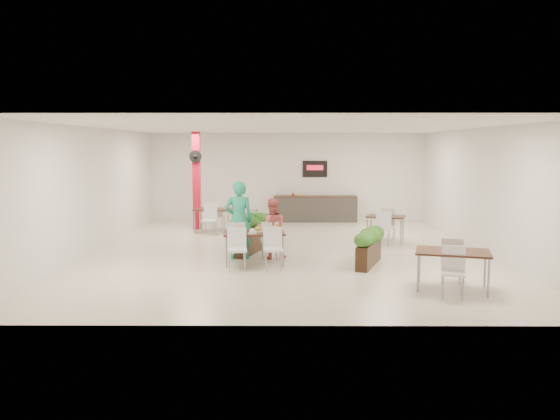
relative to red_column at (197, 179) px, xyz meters
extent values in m
plane|color=beige|center=(3.00, -3.79, -1.64)|extent=(12.00, 12.00, 0.00)
cube|color=white|center=(3.00, 2.21, -0.04)|extent=(10.00, 0.10, 3.20)
cube|color=white|center=(3.00, -9.79, -0.04)|extent=(10.00, 0.10, 3.20)
cube|color=white|center=(-2.00, -3.79, -0.04)|extent=(0.10, 12.00, 3.20)
cube|color=white|center=(8.00, -3.79, -0.04)|extent=(0.10, 12.00, 3.20)
cube|color=white|center=(3.00, -3.79, 1.56)|extent=(10.00, 12.00, 0.04)
cube|color=#B60C26|center=(0.00, 0.01, -0.04)|extent=(0.25, 0.25, 3.20)
cylinder|color=black|center=(0.00, -0.17, 0.76)|extent=(0.40, 0.06, 0.40)
sphere|color=black|center=(0.00, -0.21, 0.76)|extent=(0.12, 0.12, 0.12)
cube|color=#312E2B|center=(4.00, 1.86, -1.19)|extent=(3.00, 0.60, 0.90)
cube|color=black|center=(4.00, 1.86, -0.72)|extent=(3.00, 0.62, 0.04)
cube|color=black|center=(4.00, 2.17, 0.26)|extent=(0.90, 0.04, 0.60)
cube|color=red|center=(4.00, 2.14, 0.31)|extent=(0.60, 0.02, 0.18)
imported|color=#A31E1B|center=(3.20, 1.86, -0.61)|extent=(0.09, 0.09, 0.19)
imported|color=gold|center=(3.45, 1.86, -0.62)|extent=(0.13, 0.13, 0.17)
cube|color=black|center=(2.16, -5.41, -0.91)|extent=(1.47, 0.93, 0.04)
cylinder|color=gray|center=(1.56, -5.81, -1.29)|extent=(0.04, 0.04, 0.71)
cylinder|color=gray|center=(2.83, -5.68, -1.29)|extent=(0.04, 0.04, 0.71)
cylinder|color=gray|center=(1.49, -5.13, -1.29)|extent=(0.04, 0.04, 0.71)
cylinder|color=gray|center=(2.76, -5.01, -1.29)|extent=(0.04, 0.04, 0.71)
cube|color=white|center=(1.70, -4.85, -1.19)|extent=(0.46, 0.46, 0.05)
cube|color=white|center=(1.72, -5.04, -0.94)|extent=(0.42, 0.08, 0.45)
cylinder|color=gray|center=(1.86, -4.66, -1.43)|extent=(0.02, 0.02, 0.43)
cylinder|color=gray|center=(1.52, -4.70, -1.43)|extent=(0.02, 0.02, 0.43)
cylinder|color=gray|center=(1.89, -5.00, -1.43)|extent=(0.02, 0.02, 0.43)
cylinder|color=gray|center=(1.55, -5.03, -1.43)|extent=(0.02, 0.02, 0.43)
cube|color=white|center=(2.50, -4.77, -1.19)|extent=(0.46, 0.46, 0.05)
cube|color=white|center=(2.52, -4.96, -0.94)|extent=(0.42, 0.08, 0.45)
cylinder|color=gray|center=(2.65, -4.58, -1.43)|extent=(0.02, 0.02, 0.43)
cylinder|color=gray|center=(2.32, -4.62, -1.43)|extent=(0.02, 0.02, 0.43)
cylinder|color=gray|center=(2.69, -4.92, -1.43)|extent=(0.02, 0.02, 0.43)
cylinder|color=gray|center=(2.35, -4.96, -1.43)|extent=(0.02, 0.02, 0.43)
cube|color=white|center=(1.82, -6.04, -1.19)|extent=(0.46, 0.46, 0.05)
cube|color=white|center=(1.80, -5.85, -0.94)|extent=(0.42, 0.08, 0.45)
cylinder|color=gray|center=(1.67, -6.23, -1.43)|extent=(0.02, 0.02, 0.43)
cylinder|color=gray|center=(2.01, -6.20, -1.43)|extent=(0.02, 0.02, 0.43)
cylinder|color=gray|center=(1.64, -5.89, -1.43)|extent=(0.02, 0.02, 0.43)
cylinder|color=gray|center=(1.97, -5.86, -1.43)|extent=(0.02, 0.02, 0.43)
cube|color=white|center=(2.62, -5.96, -1.19)|extent=(0.46, 0.46, 0.05)
cube|color=white|center=(2.60, -5.78, -0.94)|extent=(0.42, 0.08, 0.45)
cylinder|color=gray|center=(2.46, -6.15, -1.43)|extent=(0.02, 0.02, 0.43)
cylinder|color=gray|center=(2.80, -6.12, -1.43)|extent=(0.02, 0.02, 0.43)
cylinder|color=gray|center=(2.43, -5.81, -1.43)|extent=(0.02, 0.02, 0.43)
cylinder|color=gray|center=(2.77, -5.78, -1.43)|extent=(0.02, 0.02, 0.43)
cube|color=white|center=(1.82, -5.54, -0.89)|extent=(0.33, 0.33, 0.01)
ellipsoid|color=brown|center=(1.82, -5.54, -0.81)|extent=(0.22, 0.22, 0.13)
cube|color=white|center=(2.25, -5.28, -0.89)|extent=(0.28, 0.28, 0.01)
ellipsoid|color=orange|center=(2.25, -5.28, -0.82)|extent=(0.18, 0.18, 0.11)
cube|color=white|center=(2.57, -5.49, -0.89)|extent=(0.28, 0.28, 0.01)
ellipsoid|color=#47140E|center=(2.57, -5.49, -0.83)|extent=(0.16, 0.16, 0.10)
cube|color=white|center=(2.13, -5.59, -0.89)|extent=(0.20, 0.20, 0.01)
ellipsoid|color=white|center=(2.13, -5.59, -0.84)|extent=(0.12, 0.12, 0.07)
cylinder|color=orange|center=(2.69, -5.20, -0.82)|extent=(0.07, 0.07, 0.15)
imported|color=brown|center=(1.60, -5.36, -0.84)|extent=(0.12, 0.12, 0.10)
imported|color=#25A07B|center=(1.76, -4.76, -0.69)|extent=(0.73, 0.52, 1.90)
imported|color=#D86060|center=(2.56, -4.76, -0.91)|extent=(0.77, 0.63, 1.48)
cube|color=black|center=(2.03, -3.86, -1.30)|extent=(0.95, 2.03, 0.68)
ellipsoid|color=#174F16|center=(1.76, -4.68, -0.85)|extent=(0.40, 0.40, 0.32)
ellipsoid|color=#174F16|center=(1.90, -4.27, -0.85)|extent=(0.40, 0.40, 0.32)
ellipsoid|color=#174F16|center=(2.03, -3.86, -0.85)|extent=(0.40, 0.40, 0.32)
ellipsoid|color=#174F16|center=(2.17, -3.45, -0.85)|extent=(0.40, 0.40, 0.32)
ellipsoid|color=#174F16|center=(2.30, -3.04, -0.85)|extent=(0.40, 0.40, 0.32)
imported|color=#174F16|center=(2.03, -3.86, -0.75)|extent=(0.40, 0.34, 0.44)
cube|color=black|center=(4.80, -5.50, -1.37)|extent=(0.82, 1.61, 0.54)
ellipsoid|color=#174F16|center=(4.57, -6.12, -0.98)|extent=(0.40, 0.40, 0.32)
ellipsoid|color=#174F16|center=(4.69, -5.81, -0.98)|extent=(0.40, 0.40, 0.32)
ellipsoid|color=#174F16|center=(4.80, -5.50, -0.98)|extent=(0.40, 0.40, 0.32)
ellipsoid|color=#174F16|center=(4.92, -5.19, -0.98)|extent=(0.40, 0.40, 0.32)
ellipsoid|color=#174F16|center=(5.04, -4.88, -0.98)|extent=(0.40, 0.40, 0.32)
imported|color=#174F16|center=(4.80, -5.50, -0.93)|extent=(0.20, 0.20, 0.35)
cube|color=black|center=(0.62, -0.61, -0.91)|extent=(1.28, 0.92, 0.04)
cylinder|color=gray|center=(0.05, -0.89, -1.29)|extent=(0.04, 0.04, 0.71)
cylinder|color=gray|center=(1.13, -1.00, -1.29)|extent=(0.04, 0.04, 0.71)
cylinder|color=gray|center=(0.12, -0.21, -1.29)|extent=(0.04, 0.04, 0.71)
cylinder|color=gray|center=(1.20, -0.33, -1.29)|extent=(0.04, 0.04, 0.71)
cube|color=white|center=(0.68, -0.01, -1.19)|extent=(0.46, 0.46, 0.05)
cube|color=white|center=(0.66, -0.20, -0.94)|extent=(0.42, 0.08, 0.45)
cylinder|color=gray|center=(0.87, 0.14, -1.43)|extent=(0.02, 0.02, 0.43)
cylinder|color=gray|center=(0.53, 0.17, -1.43)|extent=(0.02, 0.02, 0.43)
cylinder|color=gray|center=(0.84, -0.20, -1.43)|extent=(0.02, 0.02, 0.43)
cylinder|color=gray|center=(0.50, -0.16, -1.43)|extent=(0.02, 0.02, 0.43)
cube|color=white|center=(0.56, -1.21, -1.19)|extent=(0.46, 0.46, 0.05)
cube|color=white|center=(0.58, -1.02, -0.94)|extent=(0.42, 0.08, 0.45)
cylinder|color=gray|center=(0.37, -1.36, -1.43)|extent=(0.02, 0.02, 0.43)
cylinder|color=gray|center=(0.71, -1.39, -1.43)|extent=(0.02, 0.02, 0.43)
cylinder|color=gray|center=(0.41, -1.02, -1.43)|extent=(0.02, 0.02, 0.43)
cylinder|color=gray|center=(0.75, -1.05, -1.43)|extent=(0.02, 0.02, 0.43)
imported|color=white|center=(0.62, -0.61, -0.87)|extent=(0.22, 0.22, 0.05)
cube|color=black|center=(5.77, -2.39, -0.91)|extent=(1.23, 1.00, 0.04)
cylinder|color=gray|center=(5.23, -2.52, -1.29)|extent=(0.04, 0.04, 0.71)
cylinder|color=gray|center=(6.12, -2.81, -1.29)|extent=(0.04, 0.04, 0.71)
cylinder|color=gray|center=(5.41, -1.96, -1.29)|extent=(0.04, 0.04, 0.71)
cylinder|color=gray|center=(6.30, -2.26, -1.29)|extent=(0.04, 0.04, 0.71)
cube|color=white|center=(5.96, -1.82, -1.19)|extent=(0.53, 0.53, 0.05)
cube|color=white|center=(5.90, -2.00, -0.94)|extent=(0.41, 0.17, 0.45)
cylinder|color=gray|center=(6.17, -1.71, -1.43)|extent=(0.02, 0.02, 0.43)
cylinder|color=gray|center=(5.85, -1.60, -1.43)|extent=(0.02, 0.02, 0.43)
cylinder|color=gray|center=(6.06, -2.03, -1.43)|extent=(0.02, 0.02, 0.43)
cylinder|color=gray|center=(5.74, -1.92, -1.43)|extent=(0.02, 0.02, 0.43)
cube|color=white|center=(5.58, -2.95, -1.19)|extent=(0.53, 0.53, 0.05)
cube|color=white|center=(5.64, -2.77, -0.94)|extent=(0.41, 0.17, 0.45)
cylinder|color=gray|center=(5.36, -3.06, -1.43)|extent=(0.02, 0.02, 0.43)
cylinder|color=gray|center=(5.68, -3.17, -1.43)|extent=(0.02, 0.02, 0.43)
cylinder|color=gray|center=(5.47, -2.74, -1.43)|extent=(0.02, 0.02, 0.43)
cylinder|color=gray|center=(5.79, -2.85, -1.43)|extent=(0.02, 0.02, 0.43)
imported|color=white|center=(5.77, -2.39, -0.87)|extent=(0.22, 0.22, 0.05)
cube|color=black|center=(6.05, -7.65, -0.91)|extent=(1.55, 1.24, 0.04)
cylinder|color=gray|center=(5.35, -7.86, -1.29)|extent=(0.04, 0.04, 0.71)
cylinder|color=gray|center=(6.54, -8.20, -1.29)|extent=(0.04, 0.04, 0.71)
cylinder|color=gray|center=(5.56, -7.11, -1.29)|extent=(0.04, 0.04, 0.71)
cylinder|color=gray|center=(6.75, -7.44, -1.29)|extent=(0.04, 0.04, 0.71)
cube|color=white|center=(6.21, -7.08, -1.19)|extent=(0.52, 0.52, 0.05)
cube|color=white|center=(6.16, -7.26, -0.94)|extent=(0.42, 0.15, 0.45)
cylinder|color=gray|center=(6.42, -6.96, -1.43)|extent=(0.02, 0.02, 0.43)
cylinder|color=gray|center=(6.10, -6.87, -1.43)|extent=(0.02, 0.02, 0.43)
cylinder|color=gray|center=(6.33, -7.29, -1.43)|extent=(0.02, 0.02, 0.43)
cylinder|color=gray|center=(6.00, -7.19, -1.43)|extent=(0.02, 0.02, 0.43)
cube|color=white|center=(5.89, -8.23, -1.19)|extent=(0.52, 0.52, 0.05)
cube|color=white|center=(5.94, -8.05, -0.94)|extent=(0.42, 0.15, 0.45)
cylinder|color=gray|center=(5.68, -8.35, -1.43)|extent=(0.02, 0.02, 0.43)
cylinder|color=gray|center=(6.01, -8.44, -1.43)|extent=(0.02, 0.02, 0.43)
cylinder|color=gray|center=(5.77, -8.02, -1.43)|extent=(0.02, 0.02, 0.43)
cylinder|color=gray|center=(6.10, -8.11, -1.43)|extent=(0.02, 0.02, 0.43)
camera|label=1|loc=(2.83, -17.83, 1.07)|focal=35.00mm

